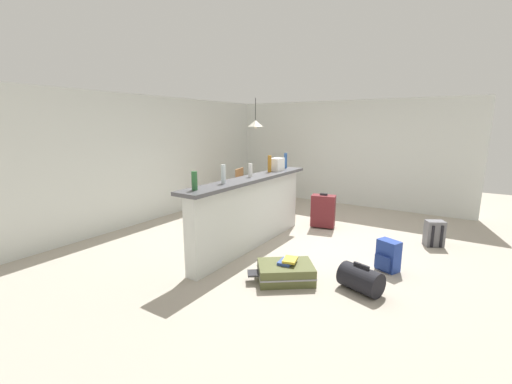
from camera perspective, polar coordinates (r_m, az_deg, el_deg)
The scene contains 21 objects.
ground_plane at distance 5.84m, azimuth 6.57°, elevation -8.22°, with size 13.00×13.00×0.05m, color #ADA393.
wall_back at distance 7.38m, azimuth -15.07°, elevation 5.79°, with size 6.60×0.10×2.50m, color silver.
wall_right at distance 8.47m, azimuth 14.11°, elevation 6.53°, with size 0.10×6.00×2.50m, color silver.
partition_half_wall at distance 5.28m, azimuth -0.80°, elevation -3.81°, with size 2.80×0.20×1.08m, color silver.
bar_countertop at distance 5.16m, azimuth -0.82°, elevation 2.26°, with size 2.96×0.40×0.05m, color #4C4C51.
bottle_green at distance 4.21m, azimuth -10.52°, elevation 1.92°, with size 0.07×0.07×0.24m, color #2D6B38.
bottle_clear at distance 4.62m, azimuth -5.63°, elevation 3.08°, with size 0.06×0.06×0.26m, color silver.
bottle_white at distance 5.19m, azimuth -0.97°, elevation 3.76°, with size 0.06×0.06×0.21m, color silver.
bottle_amber at distance 5.72m, azimuth 2.34°, elevation 4.87°, with size 0.07×0.07×0.29m, color #9E661E.
bottle_blue at distance 6.25m, azimuth 5.09°, elevation 5.40°, with size 0.06×0.06×0.29m, color #284C89.
grocery_bag at distance 5.92m, azimuth 3.60°, elevation 4.75°, with size 0.26×0.18×0.22m, color silver.
dining_table at distance 7.53m, azimuth -0.68°, elevation 1.65°, with size 1.10×0.80×0.74m.
dining_chair_near_partition at distance 7.22m, azimuth 2.81°, elevation 0.15°, with size 0.45×0.45×0.93m.
dining_chair_far_side at distance 7.89m, azimuth -3.51°, elevation 1.13°, with size 0.47×0.47×0.93m.
pendant_lamp at distance 7.38m, azimuth -0.08°, elevation 11.70°, with size 0.34×0.34×0.66m.
suitcase_flat_olive at distance 4.32m, azimuth 5.06°, elevation -13.56°, with size 0.81×0.86×0.22m.
backpack_blue at distance 4.88m, azimuth 21.70°, elevation -10.18°, with size 0.31×0.33×0.42m.
suitcase_upright_maroon at distance 6.44m, azimuth 11.45°, elevation -3.17°, with size 0.33×0.48×0.67m.
duffel_bag_black at distance 4.23m, azimuth 17.51°, elevation -14.07°, with size 0.44×0.55×0.34m.
backpack_grey at distance 6.14m, azimuth 28.24°, elevation -6.32°, with size 0.32×0.33×0.42m.
book_stack at distance 4.29m, azimuth 5.49°, elevation -11.70°, with size 0.26×0.24×0.07m.
Camera 1 is at (-4.95, -2.38, 1.94)m, focal length 23.30 mm.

